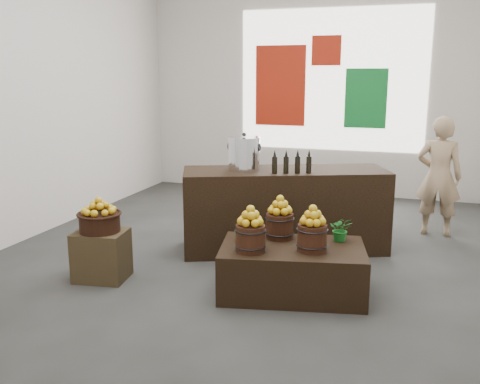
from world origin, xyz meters
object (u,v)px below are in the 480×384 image
(stock_pot_left, at_px, (244,155))
(crate, at_px, (102,255))
(display_table, at_px, (292,270))
(shopper, at_px, (439,176))
(counter, at_px, (285,210))
(wicker_basket, at_px, (100,223))

(stock_pot_left, bearing_deg, crate, -129.66)
(display_table, bearing_deg, shopper, 49.41)
(crate, distance_m, stock_pot_left, 2.00)
(crate, xyz_separation_m, shopper, (3.37, 2.77, 0.54))
(shopper, bearing_deg, counter, 38.58)
(counter, bearing_deg, shopper, 12.04)
(counter, xyz_separation_m, stock_pot_left, (-0.46, -0.19, 0.68))
(display_table, bearing_deg, wicker_basket, 175.81)
(display_table, distance_m, counter, 1.37)
(crate, height_order, shopper, shopper)
(display_table, height_order, counter, counter)
(wicker_basket, distance_m, display_table, 2.03)
(crate, height_order, display_table, crate)
(display_table, relative_size, stock_pot_left, 3.69)
(crate, relative_size, shopper, 0.33)
(display_table, bearing_deg, stock_pot_left, 115.97)
(wicker_basket, relative_size, stock_pot_left, 1.11)
(counter, relative_size, shopper, 1.53)
(counter, bearing_deg, wicker_basket, -158.06)
(wicker_basket, relative_size, display_table, 0.30)
(counter, xyz_separation_m, shopper, (1.78, 1.22, 0.30))
(stock_pot_left, bearing_deg, shopper, 32.17)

